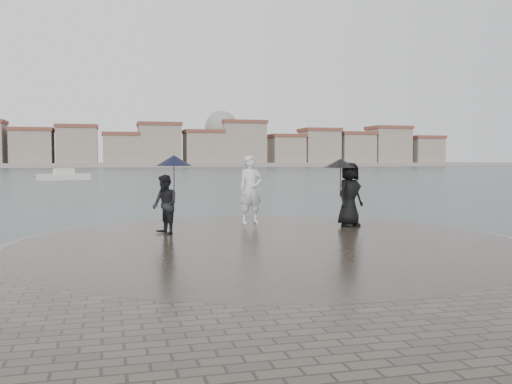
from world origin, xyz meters
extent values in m
plane|color=#2B3835|center=(0.00, 0.00, 0.00)|extent=(400.00, 400.00, 0.00)
cylinder|color=gray|center=(0.00, 3.50, 0.16)|extent=(12.50, 12.50, 0.32)
cylinder|color=#2D261E|center=(0.00, 3.50, 0.18)|extent=(11.90, 11.90, 0.36)
imported|color=silver|center=(0.45, 7.15, 1.38)|extent=(0.83, 0.62, 2.05)
imported|color=black|center=(-2.28, 5.36, 1.13)|extent=(0.83, 0.91, 1.54)
cylinder|color=black|center=(-2.03, 5.46, 1.71)|extent=(0.02, 0.02, 0.90)
cone|color=black|center=(-2.03, 5.46, 2.26)|extent=(0.96, 0.96, 0.28)
imported|color=black|center=(3.04, 5.77, 1.28)|extent=(1.07, 0.94, 1.84)
cylinder|color=black|center=(2.79, 5.87, 1.66)|extent=(0.02, 0.02, 0.90)
cone|color=black|center=(2.79, 5.87, 2.18)|extent=(0.99, 0.99, 0.26)
cube|color=gray|center=(0.00, 163.00, 0.60)|extent=(260.00, 20.00, 1.20)
cube|color=gray|center=(-24.00, 160.00, 5.00)|extent=(11.00, 10.00, 10.00)
cube|color=brown|center=(-24.00, 160.00, 10.50)|extent=(11.60, 10.60, 1.00)
cube|color=gray|center=(-12.00, 160.00, 5.50)|extent=(11.00, 10.00, 11.00)
cube|color=brown|center=(-12.00, 160.00, 11.50)|extent=(11.60, 10.60, 1.00)
cube|color=gray|center=(0.00, 160.00, 4.50)|extent=(10.00, 10.00, 9.00)
cube|color=brown|center=(0.00, 160.00, 9.50)|extent=(10.60, 10.60, 1.00)
cube|color=gray|center=(11.00, 160.00, 6.00)|extent=(12.00, 10.00, 12.00)
cube|color=brown|center=(11.00, 160.00, 12.50)|extent=(12.60, 10.60, 1.00)
cube|color=gray|center=(24.00, 160.00, 5.00)|extent=(11.00, 10.00, 10.00)
cube|color=brown|center=(24.00, 160.00, 10.50)|extent=(11.60, 10.60, 1.00)
cube|color=gray|center=(36.00, 160.00, 6.50)|extent=(13.00, 10.00, 13.00)
cube|color=brown|center=(36.00, 160.00, 13.50)|extent=(13.60, 10.60, 1.00)
cube|color=gray|center=(50.00, 160.00, 4.50)|extent=(10.00, 10.00, 9.00)
cube|color=brown|center=(50.00, 160.00, 9.50)|extent=(10.60, 10.60, 1.00)
cube|color=gray|center=(61.00, 160.00, 5.50)|extent=(11.00, 10.00, 11.00)
cube|color=brown|center=(61.00, 160.00, 11.50)|extent=(11.60, 10.60, 1.00)
cube|color=gray|center=(73.00, 160.00, 5.00)|extent=(11.00, 10.00, 10.00)
cube|color=brown|center=(73.00, 160.00, 10.50)|extent=(11.60, 10.60, 1.00)
cube|color=gray|center=(85.00, 160.00, 6.00)|extent=(12.00, 10.00, 12.00)
cube|color=brown|center=(85.00, 160.00, 12.50)|extent=(12.60, 10.60, 1.00)
cube|color=gray|center=(98.00, 160.00, 4.50)|extent=(10.00, 10.00, 9.00)
cube|color=brown|center=(98.00, 160.00, 9.50)|extent=(10.60, 10.60, 1.00)
sphere|color=gray|center=(30.00, 162.00, 12.00)|extent=(10.00, 10.00, 10.00)
cube|color=silver|center=(-8.35, 56.04, 0.25)|extent=(5.66, 3.79, 0.90)
cube|color=silver|center=(-8.35, 56.04, 0.85)|extent=(2.32, 1.94, 0.90)
camera|label=1|loc=(-3.69, -9.39, 2.29)|focal=40.00mm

